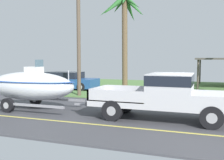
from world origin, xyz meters
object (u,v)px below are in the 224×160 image
parked_sedan_far (67,81)px  palm_tree_mid (124,16)px  utility_pole (79,27)px  pickup_truck_towing (170,94)px  boat_on_trailer (30,86)px

parked_sedan_far → palm_tree_mid: bearing=-12.9°
palm_tree_mid → utility_pole: utility_pole is taller
pickup_truck_towing → parked_sedan_far: pickup_truck_towing is taller
boat_on_trailer → utility_pole: 5.74m
pickup_truck_towing → utility_pole: size_ratio=0.67×
boat_on_trailer → palm_tree_mid: bearing=68.9°
utility_pole → boat_on_trailer: bearing=-92.1°
pickup_truck_towing → boat_on_trailer: size_ratio=0.97×
pickup_truck_towing → palm_tree_mid: 8.82m
parked_sedan_far → utility_pole: 5.55m
pickup_truck_towing → parked_sedan_far: (-9.07, 7.82, -0.35)m
boat_on_trailer → palm_tree_mid: 8.24m
boat_on_trailer → utility_pole: utility_pole is taller
pickup_truck_towing → boat_on_trailer: bearing=-180.0°
boat_on_trailer → parked_sedan_far: boat_on_trailer is taller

